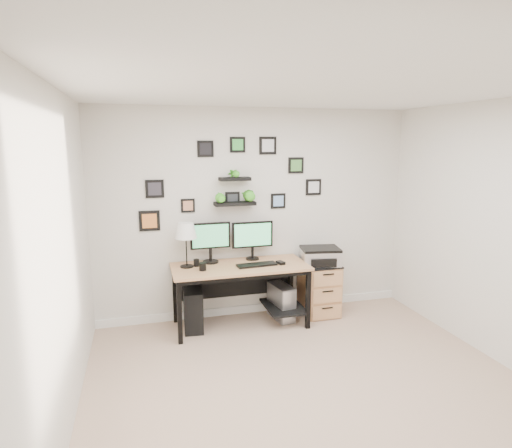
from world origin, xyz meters
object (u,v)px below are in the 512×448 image
object	(u,v)px
monitor_right	(253,237)
pc_tower_black	(193,308)
mug	(203,267)
pc_tower_grey	(281,302)
table_lamp	(186,232)
desk	(242,274)
file_cabinet	(319,288)
printer	(320,256)
monitor_left	(210,239)

from	to	relation	value
monitor_right	pc_tower_black	xyz separation A→B (m)	(-0.77, -0.14, -0.79)
mug	pc_tower_grey	distance (m)	1.16
monitor_right	mug	size ratio (longest dim) A/B	5.62
monitor_right	mug	xyz separation A→B (m)	(-0.67, -0.30, -0.24)
pc_tower_grey	table_lamp	bearing A→B (deg)	177.82
desk	file_cabinet	distance (m)	1.07
pc_tower_black	pc_tower_grey	world-z (taller)	pc_tower_black
desk	monitor_right	size ratio (longest dim) A/B	3.11
monitor_right	file_cabinet	world-z (taller)	monitor_right
mug	table_lamp	bearing A→B (deg)	130.09
desk	printer	world-z (taller)	printer
table_lamp	printer	bearing A→B (deg)	-1.76
pc_tower_grey	monitor_left	bearing A→B (deg)	170.22
monitor_right	table_lamp	xyz separation A→B (m)	(-0.82, -0.11, 0.14)
pc_tower_black	pc_tower_grey	size ratio (longest dim) A/B	1.06
monitor_left	mug	bearing A→B (deg)	-115.74
desk	file_cabinet	size ratio (longest dim) A/B	2.39
file_cabinet	pc_tower_grey	bearing A→B (deg)	-176.38
pc_tower_grey	file_cabinet	distance (m)	0.54
monitor_right	printer	size ratio (longest dim) A/B	0.99
file_cabinet	monitor_left	bearing A→B (deg)	175.25
desk	pc_tower_black	distance (m)	0.71
table_lamp	pc_tower_black	distance (m)	0.93
printer	monitor_right	bearing A→B (deg)	169.00
table_lamp	file_cabinet	distance (m)	1.87
pc_tower_black	file_cabinet	xyz separation A→B (m)	(1.62, 0.01, 0.09)
monitor_left	table_lamp	bearing A→B (deg)	-160.93
desk	monitor_left	xyz separation A→B (m)	(-0.35, 0.17, 0.41)
monitor_left	monitor_right	world-z (taller)	monitor_left
desk	monitor_right	bearing A→B (deg)	45.98
mug	pc_tower_grey	size ratio (longest dim) A/B	0.20
pc_tower_grey	file_cabinet	xyz separation A→B (m)	(0.52, 0.03, 0.12)
monitor_left	file_cabinet	distance (m)	1.55
monitor_left	mug	world-z (taller)	monitor_left
desk	monitor_left	bearing A→B (deg)	153.76
pc_tower_black	file_cabinet	size ratio (longest dim) A/B	0.73
desk	mug	distance (m)	0.53
mug	monitor_left	bearing A→B (deg)	64.26
pc_tower_black	pc_tower_grey	distance (m)	1.10
monitor_right	pc_tower_black	size ratio (longest dim) A/B	1.05
table_lamp	pc_tower_grey	distance (m)	1.50
monitor_right	file_cabinet	size ratio (longest dim) A/B	0.77
monitor_left	printer	world-z (taller)	monitor_left
monitor_left	file_cabinet	bearing A→B (deg)	-4.75
monitor_left	pc_tower_grey	xyz separation A→B (m)	(0.86, -0.15, -0.82)
table_lamp	printer	distance (m)	1.71
pc_tower_grey	printer	xyz separation A→B (m)	(0.51, -0.01, 0.56)
file_cabinet	mug	bearing A→B (deg)	-173.34
pc_tower_black	pc_tower_grey	xyz separation A→B (m)	(1.10, -0.02, -0.03)
desk	table_lamp	size ratio (longest dim) A/B	3.06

